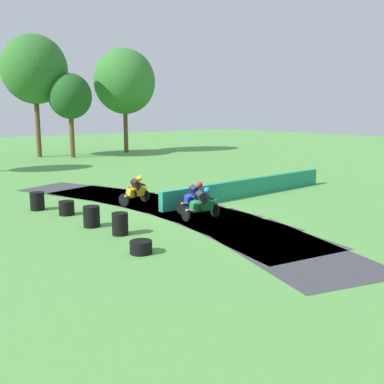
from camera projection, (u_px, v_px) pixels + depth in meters
The scene contains 14 objects.
ground_plane at pixel (179, 209), 20.39m from camera, with size 120.00×120.00×0.00m, color #569947.
track_asphalt at pixel (170, 210), 20.06m from camera, with size 6.14×21.21×0.01m.
safety_barrier at pixel (250, 187), 23.38m from camera, with size 0.30×11.55×0.90m, color #1E8466.
motorcycle_lead_green at pixel (204, 204), 18.33m from camera, with size 1.70×0.94×1.43m.
motorcycle_chase_blue at pixel (196, 197), 19.67m from camera, with size 1.69×0.80×1.43m.
motorcycle_trailing_yellow at pixel (137, 190), 21.37m from camera, with size 1.71×1.05×1.43m.
tire_stack_near at pixel (141, 247), 14.05m from camera, with size 0.70×0.70×0.40m.
tire_stack_mid_a at pixel (120, 224), 16.10m from camera, with size 0.58×0.58×0.80m.
tire_stack_mid_b at pixel (92, 216), 17.21m from camera, with size 0.63×0.63×0.80m.
tire_stack_far at pixel (67, 208), 19.16m from camera, with size 0.65×0.65×0.60m.
tire_stack_extra_a at pixel (37, 201), 20.09m from camera, with size 0.62×0.62×0.80m.
tree_far_left at pixel (34, 70), 41.31m from camera, with size 5.96×5.96×11.16m.
tree_mid_rise at pixel (70, 97), 41.17m from camera, with size 3.91×3.91×7.66m.
tree_behind_barrier at pixel (124, 82), 46.17m from camera, with size 6.25×6.25×10.52m.
Camera 1 is at (-12.23, -15.74, 4.41)m, focal length 42.30 mm.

